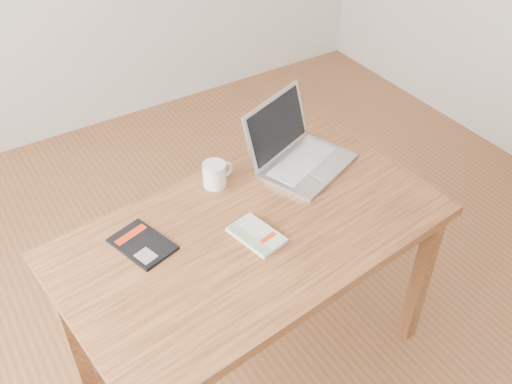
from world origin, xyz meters
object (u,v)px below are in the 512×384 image
black_guidebook (142,244)px  laptop (297,152)px  desk (253,247)px  white_guidebook (257,235)px  coffee_mug (215,174)px

black_guidebook → laptop: (0.70, 0.10, 0.05)m
laptop → desk: bearing=-166.9°
black_guidebook → laptop: laptop is taller
white_guidebook → black_guidebook: bearing=142.0°
desk → laptop: 0.44m
white_guidebook → laptop: (0.36, 0.27, 0.04)m
black_guidebook → laptop: bearing=-8.0°
desk → black_guidebook: size_ratio=5.82×
black_guidebook → desk: bearing=-36.5°
white_guidebook → black_guidebook: (-0.34, 0.17, -0.00)m
desk → coffee_mug: size_ratio=11.04×
desk → coffee_mug: 0.31m
white_guidebook → coffee_mug: (0.02, 0.32, 0.04)m
desk → black_guidebook: black_guidebook is taller
white_guidebook → laptop: laptop is taller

